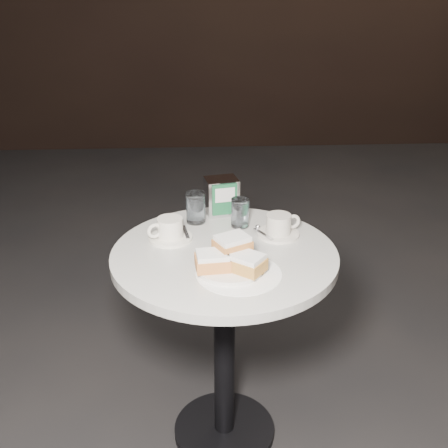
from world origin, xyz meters
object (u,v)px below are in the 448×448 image
cafe_table (224,306)px  coffee_cup_left (170,230)px  beignet_plate (230,260)px  coffee_cup_right (279,226)px  water_glass_left (196,208)px  water_glass_right (240,213)px  napkin_dispenser (222,196)px

cafe_table → coffee_cup_left: 0.30m
coffee_cup_left → beignet_plate: bearing=-74.3°
beignet_plate → coffee_cup_right: beignet_plate is taller
water_glass_left → water_glass_right: water_glass_left is taller
cafe_table → beignet_plate: beignet_plate is taller
beignet_plate → napkin_dispenser: napkin_dispenser is taller
water_glass_left → napkin_dispenser: size_ratio=0.82×
napkin_dispenser → cafe_table: bearing=-102.8°
coffee_cup_left → napkin_dispenser: 0.27m
beignet_plate → napkin_dispenser: bearing=90.7°
cafe_table → water_glass_right: size_ratio=7.61×
water_glass_left → napkin_dispenser: bearing=37.2°
cafe_table → coffee_cup_left: size_ratio=3.99×
beignet_plate → water_glass_left: size_ratio=2.19×
beignet_plate → water_glass_left: bearing=105.7°
beignet_plate → water_glass_right: size_ratio=2.37×
cafe_table → water_glass_left: bearing=110.7°
water_glass_right → napkin_dispenser: bearing=117.0°
water_glass_left → cafe_table: bearing=-69.3°
napkin_dispenser → water_glass_left: bearing=-154.5°
water_glass_left → beignet_plate: bearing=-74.3°
cafe_table → napkin_dispenser: bearing=88.9°
beignet_plate → water_glass_left: 0.36m
water_glass_left → water_glass_right: (0.15, -0.04, -0.00)m
cafe_table → coffee_cup_left: bearing=150.6°
coffee_cup_left → cafe_table: bearing=-54.1°
cafe_table → water_glass_left: 0.35m
coffee_cup_right → napkin_dispenser: napkin_dispenser is taller
cafe_table → water_glass_left: water_glass_left is taller
water_glass_right → napkin_dispenser: size_ratio=0.76×
cafe_table → water_glass_left: size_ratio=7.04×
cafe_table → beignet_plate: 0.26m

